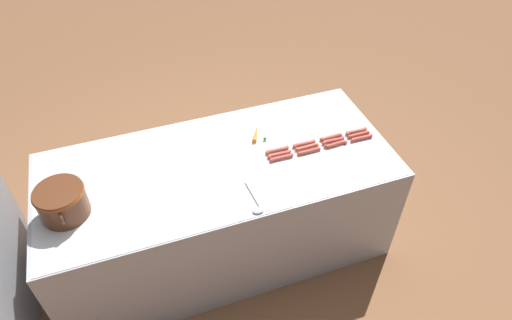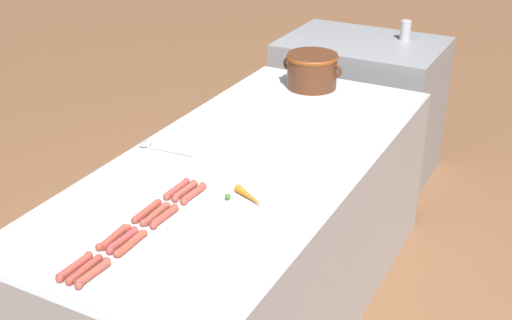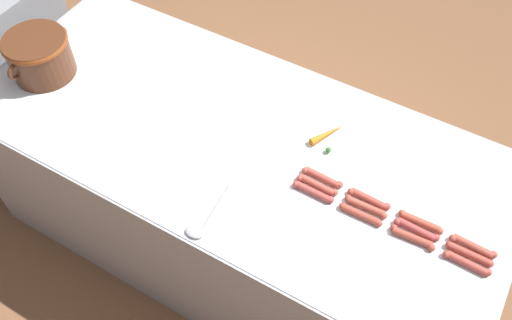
{
  "view_description": "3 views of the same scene",
  "coord_description": "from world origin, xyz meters",
  "px_view_note": "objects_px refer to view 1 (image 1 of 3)",
  "views": [
    {
      "loc": [
        -2.01,
        0.45,
        2.81
      ],
      "look_at": [
        -0.11,
        -0.22,
        0.9
      ],
      "focal_mm": 31.35,
      "sensor_mm": 36.0,
      "label": 1
    },
    {
      "loc": [
        1.24,
        -2.26,
        2.11
      ],
      "look_at": [
        0.06,
        -0.04,
        0.86
      ],
      "focal_mm": 46.75,
      "sensor_mm": 36.0,
      "label": 2
    },
    {
      "loc": [
        -1.19,
        -0.79,
        2.54
      ],
      "look_at": [
        -0.08,
        -0.15,
        0.87
      ],
      "focal_mm": 38.4,
      "sensor_mm": 36.0,
      "label": 3
    }
  ],
  "objects_px": {
    "hot_dog_2": "(309,151)",
    "hot_dog_3": "(282,158)",
    "bean_pot": "(62,201)",
    "carrot": "(256,133)",
    "hot_dog_6": "(307,147)",
    "hot_dog_11": "(277,150)",
    "serving_spoon": "(256,205)",
    "hot_dog_8": "(356,131)",
    "hot_dog_10": "(304,144)",
    "hot_dog_1": "(336,144)",
    "hot_dog_7": "(279,154)",
    "hot_dog_9": "(331,137)",
    "hot_dog_0": "(362,138)",
    "hot_dog_5": "(333,141)",
    "hot_dog_4": "(359,135)"
  },
  "relations": [
    {
      "from": "hot_dog_2",
      "to": "hot_dog_3",
      "type": "distance_m",
      "value": 0.19
    },
    {
      "from": "bean_pot",
      "to": "carrot",
      "type": "distance_m",
      "value": 1.29
    },
    {
      "from": "hot_dog_6",
      "to": "hot_dog_11",
      "type": "bearing_deg",
      "value": 78.72
    },
    {
      "from": "hot_dog_3",
      "to": "serving_spoon",
      "type": "distance_m",
      "value": 0.43
    },
    {
      "from": "hot_dog_8",
      "to": "hot_dog_10",
      "type": "relative_size",
      "value": 1.0
    },
    {
      "from": "hot_dog_1",
      "to": "serving_spoon",
      "type": "distance_m",
      "value": 0.74
    },
    {
      "from": "hot_dog_7",
      "to": "hot_dog_8",
      "type": "xyz_separation_m",
      "value": [
        0.04,
        -0.58,
        0.0
      ]
    },
    {
      "from": "hot_dog_9",
      "to": "serving_spoon",
      "type": "xyz_separation_m",
      "value": [
        -0.39,
        0.67,
        -0.01
      ]
    },
    {
      "from": "hot_dog_3",
      "to": "serving_spoon",
      "type": "xyz_separation_m",
      "value": [
        -0.32,
        0.28,
        -0.01
      ]
    },
    {
      "from": "carrot",
      "to": "serving_spoon",
      "type": "bearing_deg",
      "value": 160.38
    },
    {
      "from": "hot_dog_0",
      "to": "serving_spoon",
      "type": "relative_size",
      "value": 0.62
    },
    {
      "from": "hot_dog_6",
      "to": "hot_dog_7",
      "type": "bearing_deg",
      "value": 90.73
    },
    {
      "from": "hot_dog_10",
      "to": "serving_spoon",
      "type": "relative_size",
      "value": 0.62
    },
    {
      "from": "hot_dog_2",
      "to": "hot_dog_3",
      "type": "height_order",
      "value": "same"
    },
    {
      "from": "hot_dog_7",
      "to": "carrot",
      "type": "height_order",
      "value": "carrot"
    },
    {
      "from": "hot_dog_6",
      "to": "hot_dog_3",
      "type": "bearing_deg",
      "value": 101.07
    },
    {
      "from": "hot_dog_0",
      "to": "hot_dog_6",
      "type": "bearing_deg",
      "value": 84.31
    },
    {
      "from": "hot_dog_10",
      "to": "bean_pot",
      "type": "relative_size",
      "value": 0.48
    },
    {
      "from": "hot_dog_0",
      "to": "bean_pot",
      "type": "distance_m",
      "value": 1.91
    },
    {
      "from": "hot_dog_7",
      "to": "hot_dog_5",
      "type": "bearing_deg",
      "value": -89.46
    },
    {
      "from": "hot_dog_7",
      "to": "hot_dog_8",
      "type": "relative_size",
      "value": 1.0
    },
    {
      "from": "hot_dog_1",
      "to": "hot_dog_4",
      "type": "relative_size",
      "value": 1.0
    },
    {
      "from": "hot_dog_1",
      "to": "hot_dog_6",
      "type": "distance_m",
      "value": 0.2
    },
    {
      "from": "hot_dog_4",
      "to": "hot_dog_5",
      "type": "distance_m",
      "value": 0.19
    },
    {
      "from": "hot_dog_8",
      "to": "hot_dog_9",
      "type": "bearing_deg",
      "value": 89.22
    },
    {
      "from": "hot_dog_4",
      "to": "serving_spoon",
      "type": "height_order",
      "value": "hot_dog_4"
    },
    {
      "from": "hot_dog_2",
      "to": "hot_dog_3",
      "type": "xyz_separation_m",
      "value": [
        0.0,
        0.19,
        0.0
      ]
    },
    {
      "from": "hot_dog_5",
      "to": "hot_dog_11",
      "type": "bearing_deg",
      "value": 84.45
    },
    {
      "from": "hot_dog_7",
      "to": "hot_dog_4",
      "type": "bearing_deg",
      "value": -89.79
    },
    {
      "from": "serving_spoon",
      "to": "hot_dog_4",
      "type": "bearing_deg",
      "value": -67.67
    },
    {
      "from": "hot_dog_9",
      "to": "hot_dog_7",
      "type": "bearing_deg",
      "value": 95.95
    },
    {
      "from": "hot_dog_10",
      "to": "serving_spoon",
      "type": "bearing_deg",
      "value": 129.43
    },
    {
      "from": "hot_dog_2",
      "to": "hot_dog_3",
      "type": "bearing_deg",
      "value": 89.25
    },
    {
      "from": "hot_dog_2",
      "to": "hot_dog_9",
      "type": "xyz_separation_m",
      "value": [
        0.08,
        -0.2,
        0.0
      ]
    },
    {
      "from": "hot_dog_0",
      "to": "hot_dog_2",
      "type": "xyz_separation_m",
      "value": [
        -0.0,
        0.39,
        0.0
      ]
    },
    {
      "from": "bean_pot",
      "to": "serving_spoon",
      "type": "height_order",
      "value": "bean_pot"
    },
    {
      "from": "hot_dog_2",
      "to": "hot_dog_7",
      "type": "xyz_separation_m",
      "value": [
        0.04,
        0.19,
        0.0
      ]
    },
    {
      "from": "hot_dog_5",
      "to": "hot_dog_8",
      "type": "bearing_deg",
      "value": -79.84
    },
    {
      "from": "hot_dog_4",
      "to": "hot_dog_9",
      "type": "relative_size",
      "value": 1.0
    },
    {
      "from": "hot_dog_6",
      "to": "hot_dog_9",
      "type": "distance_m",
      "value": 0.2
    },
    {
      "from": "serving_spoon",
      "to": "hot_dog_8",
      "type": "bearing_deg",
      "value": -65.7
    },
    {
      "from": "hot_dog_9",
      "to": "serving_spoon",
      "type": "bearing_deg",
      "value": 120.23
    },
    {
      "from": "hot_dog_0",
      "to": "hot_dog_6",
      "type": "relative_size",
      "value": 1.0
    },
    {
      "from": "hot_dog_6",
      "to": "hot_dog_1",
      "type": "bearing_deg",
      "value": -100.93
    },
    {
      "from": "hot_dog_6",
      "to": "hot_dog_8",
      "type": "height_order",
      "value": "same"
    },
    {
      "from": "hot_dog_7",
      "to": "hot_dog_11",
      "type": "height_order",
      "value": "same"
    },
    {
      "from": "hot_dog_1",
      "to": "hot_dog_9",
      "type": "height_order",
      "value": "same"
    },
    {
      "from": "serving_spoon",
      "to": "carrot",
      "type": "distance_m",
      "value": 0.63
    },
    {
      "from": "hot_dog_3",
      "to": "bean_pot",
      "type": "relative_size",
      "value": 0.48
    },
    {
      "from": "hot_dog_3",
      "to": "bean_pot",
      "type": "height_order",
      "value": "bean_pot"
    }
  ]
}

